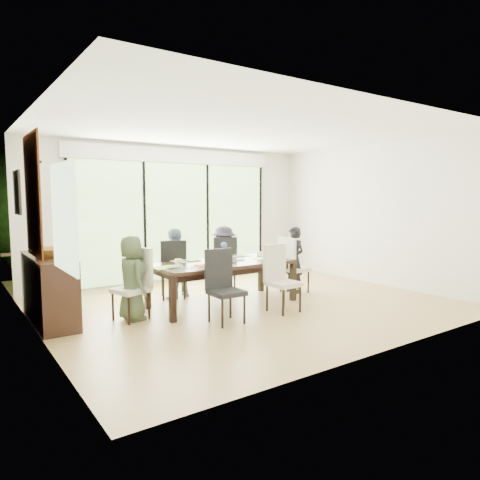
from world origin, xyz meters
TOP-DOWN VIEW (x-y plane):
  - floor at (0.00, 0.00)m, footprint 6.00×5.00m
  - ceiling at (0.00, 0.00)m, footprint 6.00×5.00m
  - wall_back at (0.00, 2.51)m, footprint 6.00×0.02m
  - wall_front at (0.00, -2.51)m, footprint 6.00×0.02m
  - wall_left at (-3.01, 0.00)m, footprint 0.02×5.00m
  - wall_right at (3.01, 0.00)m, footprint 0.02×5.00m
  - glass_doors at (0.00, 2.47)m, footprint 4.20×0.02m
  - blinds_header at (0.00, 2.46)m, footprint 4.40×0.06m
  - mullion_a at (-2.10, 2.46)m, footprint 0.05×0.04m
  - mullion_b at (-0.70, 2.46)m, footprint 0.05×0.04m
  - mullion_c at (0.70, 2.46)m, footprint 0.05×0.04m
  - mullion_d at (2.10, 2.46)m, footprint 0.05×0.04m
  - side_window at (-2.97, -1.20)m, footprint 0.02×0.90m
  - deck at (0.00, 3.40)m, footprint 6.00×1.80m
  - rail_top at (0.00, 4.20)m, footprint 6.00×0.08m
  - foliage_left at (-1.80, 5.20)m, footprint 3.20×3.20m
  - foliage_mid at (0.40, 5.80)m, footprint 4.00×4.00m
  - foliage_right at (2.20, 5.00)m, footprint 2.80×2.80m
  - foliage_far at (-0.60, 6.50)m, footprint 3.60×3.60m
  - table_top at (-0.33, 0.24)m, footprint 2.17×0.99m
  - table_apron at (-0.33, 0.24)m, footprint 1.99×0.81m
  - table_leg_fl at (-1.41, -0.19)m, footprint 0.08×0.08m
  - table_leg_fr at (0.75, -0.19)m, footprint 0.08×0.08m
  - table_leg_bl at (-1.41, 0.67)m, footprint 0.08×0.08m
  - table_leg_br at (0.75, 0.67)m, footprint 0.08×0.08m
  - chair_left_end at (-1.83, 0.24)m, footprint 0.52×0.52m
  - chair_right_end at (1.17, 0.24)m, footprint 0.43×0.43m
  - chair_far_left at (-0.78, 1.09)m, footprint 0.54×0.54m
  - chair_far_right at (0.22, 1.09)m, footprint 0.54×0.54m
  - chair_near_left at (-0.83, -0.63)m, footprint 0.42×0.42m
  - chair_near_right at (0.17, -0.63)m, footprint 0.44×0.44m
  - person_left_end at (-1.81, 0.24)m, footprint 0.36×0.55m
  - person_right_end at (1.15, 0.24)m, footprint 0.36×0.56m
  - person_far_left at (-0.78, 1.07)m, footprint 0.61×0.47m
  - person_far_right at (0.22, 1.07)m, footprint 0.59×0.43m
  - placemat_left at (-1.28, 0.24)m, footprint 0.40×0.29m
  - placemat_right at (0.62, 0.24)m, footprint 0.40×0.29m
  - placemat_far_l at (-0.78, 0.64)m, footprint 0.40×0.29m
  - placemat_far_r at (0.22, 0.64)m, footprint 0.40×0.29m
  - placemat_paper at (-0.88, -0.06)m, footprint 0.40×0.29m
  - tablet_far_l at (-0.68, 0.59)m, footprint 0.23×0.16m
  - tablet_far_r at (0.17, 0.59)m, footprint 0.22×0.15m
  - papers at (0.37, 0.19)m, footprint 0.27×0.20m
  - platter_base at (-0.88, -0.06)m, footprint 0.23×0.23m
  - platter_snacks at (-0.88, -0.06)m, footprint 0.18×0.18m
  - vase at (-0.28, 0.29)m, footprint 0.07×0.07m
  - hyacinth_stems at (-0.28, 0.29)m, footprint 0.04×0.04m
  - hyacinth_blooms at (-0.28, 0.29)m, footprint 0.10×0.10m
  - laptop at (-1.18, 0.14)m, footprint 0.35×0.30m
  - cup_a at (-1.03, 0.39)m, footprint 0.13×0.13m
  - cup_b at (-0.18, 0.14)m, footprint 0.13×0.13m
  - cup_c at (0.47, 0.34)m, footprint 0.11×0.11m
  - book at (-0.08, 0.29)m, footprint 0.17×0.22m
  - sideboard at (-2.76, 0.81)m, footprint 0.45×1.60m
  - bowl at (-2.76, 0.71)m, footprint 0.48×0.48m
  - candlestick_base at (-2.76, 1.16)m, footprint 0.10×0.10m
  - candlestick_shaft at (-2.76, 1.16)m, footprint 0.02×0.02m
  - candlestick_pan at (-2.76, 1.16)m, footprint 0.10×0.10m
  - candle at (-2.76, 1.16)m, footprint 0.04×0.04m
  - tapestry at (-2.97, 0.40)m, footprint 0.02×1.00m
  - art_frame at (-2.97, 1.70)m, footprint 0.03×0.55m
  - art_canvas at (-2.95, 1.70)m, footprint 0.01×0.45m

SIDE VIEW (x-z plane):
  - deck at x=0.00m, z-range -0.10..0.00m
  - floor at x=0.00m, z-range -0.01..0.00m
  - table_leg_fl at x=-1.41m, z-range 0.00..0.62m
  - table_leg_fr at x=0.75m, z-range 0.00..0.62m
  - table_leg_bl at x=-1.41m, z-range 0.00..0.62m
  - table_leg_br at x=0.75m, z-range 0.00..0.62m
  - sideboard at x=-2.76m, z-range 0.00..0.90m
  - chair_left_end at x=-1.83m, z-range 0.00..0.99m
  - chair_right_end at x=1.17m, z-range 0.00..0.99m
  - chair_far_left at x=-0.78m, z-range 0.00..0.99m
  - chair_far_right at x=0.22m, z-range 0.00..0.99m
  - chair_near_left at x=-0.83m, z-range 0.00..0.99m
  - chair_near_right at x=0.17m, z-range 0.00..0.99m
  - rail_top at x=0.00m, z-range 0.52..0.58m
  - table_apron at x=-0.33m, z-range 0.52..0.61m
  - person_left_end at x=-1.81m, z-range 0.00..1.17m
  - person_right_end at x=1.15m, z-range 0.00..1.17m
  - person_far_left at x=-0.78m, z-range 0.00..1.17m
  - person_far_right at x=0.22m, z-range 0.00..1.17m
  - table_top at x=-0.33m, z-range 0.62..0.68m
  - papers at x=0.37m, z-range 0.68..0.68m
  - placemat_left at x=-1.28m, z-range 0.68..0.68m
  - placemat_right at x=0.62m, z-range 0.68..0.68m
  - placemat_far_l at x=-0.78m, z-range 0.68..0.68m
  - placemat_far_r at x=0.22m, z-range 0.68..0.68m
  - placemat_paper at x=-0.88m, z-range 0.68..0.68m
  - book at x=-0.08m, z-range 0.68..0.69m
  - tablet_far_r at x=0.17m, z-range 0.68..0.69m
  - tablet_far_l at x=-0.68m, z-range 0.68..0.69m
  - laptop at x=-1.18m, z-range 0.68..0.70m
  - platter_base at x=-0.88m, z-range 0.68..0.70m
  - platter_snacks at x=-0.88m, z-range 0.70..0.72m
  - cup_b at x=-0.18m, z-range 0.68..0.76m
  - cup_a at x=-1.03m, z-range 0.68..0.76m
  - cup_c at x=0.47m, z-range 0.68..0.76m
  - vase at x=-0.28m, z-range 0.68..0.79m
  - hyacinth_stems at x=-0.28m, z-range 0.77..0.91m
  - candlestick_base at x=-2.76m, z-range 0.90..0.94m
  - hyacinth_blooms at x=-0.28m, z-range 0.88..0.98m
  - bowl at x=-2.76m, z-range 0.90..1.02m
  - glass_doors at x=0.00m, z-range 0.05..2.35m
  - mullion_a at x=-2.10m, z-range 0.05..2.35m
  - mullion_b at x=-0.70m, z-range 0.05..2.35m
  - mullion_c at x=0.70m, z-range 0.05..2.35m
  - mullion_d at x=2.10m, z-range 0.05..2.35m
  - foliage_right at x=2.20m, z-range -0.14..2.66m
  - wall_back at x=0.00m, z-range 0.00..2.70m
  - wall_front at x=0.00m, z-range 0.00..2.70m
  - wall_left at x=-3.01m, z-range 0.00..2.70m
  - wall_right at x=3.01m, z-range 0.00..2.70m
  - foliage_left at x=-1.80m, z-range -0.16..3.04m
  - side_window at x=-2.97m, z-range 1.00..2.00m
  - candlestick_shaft at x=-2.76m, z-range 0.92..2.17m
  - foliage_far at x=-0.60m, z-range -0.18..3.42m
  - tapestry at x=-2.97m, z-range 0.95..2.45m
  - art_frame at x=-2.97m, z-range 1.42..2.08m
  - art_canvas at x=-2.95m, z-range 1.48..2.02m
  - foliage_mid at x=0.40m, z-range -0.20..3.80m
  - candlestick_pan at x=-2.76m, z-range 2.15..2.18m
  - candle at x=-2.76m, z-range 2.18..2.28m
  - blinds_header at x=0.00m, z-range 2.36..2.64m
  - ceiling at x=0.00m, z-range 2.70..2.71m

